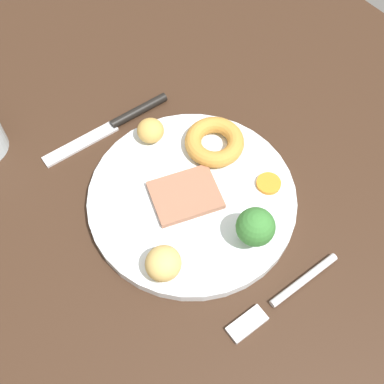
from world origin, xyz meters
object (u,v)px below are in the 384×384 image
(roast_potato_right, at_px, (163,263))
(broccoli_floret, at_px, (255,227))
(yorkshire_pudding, at_px, (212,140))
(roast_potato_left, at_px, (151,131))
(carrot_coin_front, at_px, (269,183))
(meat_slice_main, at_px, (185,195))
(fork, at_px, (281,298))
(dinner_plate, at_px, (192,199))
(knife, at_px, (118,122))

(roast_potato_right, xyz_separation_m, broccoli_floret, (-0.04, -0.10, 0.01))
(yorkshire_pudding, xyz_separation_m, roast_potato_left, (0.06, 0.05, 0.00))
(carrot_coin_front, bearing_deg, meat_slice_main, 60.11)
(yorkshire_pudding, bearing_deg, fork, 160.55)
(yorkshire_pudding, xyz_separation_m, fork, (-0.20, 0.07, -0.02))
(roast_potato_right, bearing_deg, carrot_coin_front, -87.77)
(roast_potato_left, bearing_deg, dinner_plate, 171.40)
(roast_potato_right, height_order, knife, roast_potato_right)
(roast_potato_left, xyz_separation_m, carrot_coin_front, (-0.15, -0.07, -0.01))
(meat_slice_main, distance_m, carrot_coin_front, 0.10)
(dinner_plate, bearing_deg, yorkshire_pudding, -57.82)
(roast_potato_right, distance_m, knife, 0.23)
(dinner_plate, height_order, knife, dinner_plate)
(carrot_coin_front, xyz_separation_m, knife, (0.20, 0.08, -0.01))
(yorkshire_pudding, height_order, knife, yorkshire_pudding)
(knife, bearing_deg, broccoli_floret, 98.51)
(roast_potato_right, bearing_deg, roast_potato_left, -32.77)
(roast_potato_right, distance_m, fork, 0.13)
(meat_slice_main, relative_size, yorkshire_pudding, 1.06)
(dinner_plate, bearing_deg, broccoli_floret, -168.83)
(broccoli_floret, relative_size, knife, 0.29)
(roast_potato_left, distance_m, carrot_coin_front, 0.16)
(carrot_coin_front, relative_size, broccoli_floret, 0.56)
(roast_potato_right, bearing_deg, fork, -142.03)
(meat_slice_main, distance_m, yorkshire_pudding, 0.08)
(yorkshire_pudding, height_order, broccoli_floret, broccoli_floret)
(meat_slice_main, relative_size, fork, 0.52)
(meat_slice_main, bearing_deg, yorkshire_pudding, -62.84)
(meat_slice_main, distance_m, knife, 0.15)
(dinner_plate, distance_m, knife, 0.15)
(roast_potato_right, xyz_separation_m, fork, (-0.10, -0.08, -0.03))
(broccoli_floret, height_order, fork, broccoli_floret)
(meat_slice_main, height_order, carrot_coin_front, meat_slice_main)
(roast_potato_left, bearing_deg, yorkshire_pudding, -137.85)
(yorkshire_pudding, relative_size, carrot_coin_front, 2.49)
(dinner_plate, bearing_deg, fork, 179.05)
(roast_potato_right, distance_m, broccoli_floret, 0.11)
(carrot_coin_front, xyz_separation_m, fork, (-0.11, 0.08, -0.01))
(roast_potato_left, height_order, fork, roast_potato_left)
(yorkshire_pudding, xyz_separation_m, carrot_coin_front, (-0.09, -0.01, -0.01))
(dinner_plate, height_order, roast_potato_left, roast_potato_left)
(carrot_coin_front, height_order, broccoli_floret, broccoli_floret)
(dinner_plate, distance_m, roast_potato_left, 0.10)
(roast_potato_left, height_order, carrot_coin_front, roast_potato_left)
(roast_potato_right, xyz_separation_m, knife, (0.21, -0.08, -0.03))
(dinner_plate, xyz_separation_m, broccoli_floret, (-0.09, -0.02, 0.04))
(carrot_coin_front, distance_m, broccoli_floret, 0.08)
(meat_slice_main, height_order, broccoli_floret, broccoli_floret)
(dinner_plate, bearing_deg, meat_slice_main, 55.45)
(roast_potato_left, distance_m, fork, 0.26)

